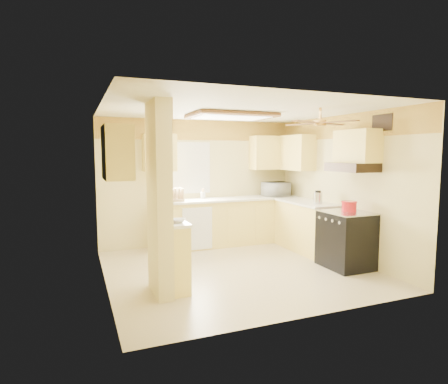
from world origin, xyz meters
name	(u,v)px	position (x,y,z in m)	size (l,w,h in m)	color
floor	(237,269)	(0.00, 0.00, 0.00)	(4.00, 4.00, 0.00)	beige
ceiling	(238,110)	(0.00, 0.00, 2.50)	(4.00, 4.00, 0.00)	white
wall_back	(200,182)	(0.00, 1.90, 1.25)	(4.00, 4.00, 0.00)	#DBCB86
wall_front	(308,208)	(0.00, -1.90, 1.25)	(4.00, 4.00, 0.00)	#DBCB86
wall_left	(103,197)	(-2.00, 0.00, 1.25)	(3.80, 3.80, 0.00)	#DBCB86
wall_right	(342,187)	(2.00, 0.00, 1.25)	(3.80, 3.80, 0.00)	#DBCB86
wallpaper_border	(200,130)	(0.00, 1.88, 2.30)	(4.00, 0.02, 0.40)	#FFD54B
partition_column	(159,199)	(-1.35, -0.55, 1.25)	(0.20, 0.70, 2.50)	#DBCB86
partition_ledge	(177,258)	(-1.13, -0.55, 0.45)	(0.25, 0.55, 0.90)	#FFDB69
ledge_top	(176,223)	(-1.13, -0.55, 0.92)	(0.28, 0.58, 0.04)	white
lower_cabinets_back	(228,222)	(0.50, 1.60, 0.45)	(3.00, 0.60, 0.90)	#FFDB69
lower_cabinets_right	(306,227)	(1.70, 0.60, 0.45)	(0.60, 1.40, 0.90)	#FFDB69
countertop_back	(228,199)	(0.50, 1.59, 0.92)	(3.04, 0.64, 0.04)	white
countertop_right	(307,202)	(1.69, 0.60, 0.92)	(0.64, 1.44, 0.04)	white
dishwasher_panel	(197,229)	(-0.25, 1.29, 0.43)	(0.58, 0.02, 0.80)	white
window	(188,168)	(-0.25, 1.89, 1.55)	(0.92, 0.02, 1.02)	white
upper_cab_back_left	(159,153)	(-0.85, 1.72, 1.85)	(0.60, 0.35, 0.70)	#FFDB69
upper_cab_back_right	(272,153)	(1.55, 1.72, 1.85)	(0.90, 0.35, 0.70)	#FFDB69
upper_cab_right	(295,153)	(1.82, 1.25, 1.85)	(0.35, 1.00, 0.70)	#FFDB69
upper_cab_left_wall	(117,153)	(-1.82, -0.25, 1.85)	(0.35, 0.75, 0.70)	#FFDB69
upper_cab_over_stove	(357,146)	(1.82, -0.55, 1.95)	(0.35, 0.76, 0.52)	#FFDB69
stove	(346,239)	(1.67, -0.55, 0.46)	(0.68, 0.77, 0.92)	black
range_hood	(352,167)	(1.74, -0.55, 1.62)	(0.50, 0.76, 0.14)	black
poster_menu	(167,153)	(-1.24, -0.55, 1.85)	(0.02, 0.42, 0.57)	black
poster_nashville	(168,203)	(-1.24, -0.55, 1.20)	(0.02, 0.42, 0.57)	black
ceiling_light_panel	(231,116)	(0.10, 0.50, 2.46)	(1.35, 0.95, 0.06)	brown
ceiling_fan	(320,123)	(1.00, -0.70, 2.29)	(1.15, 1.15, 0.26)	gold
vent_grate	(382,123)	(1.98, -0.90, 2.30)	(0.02, 0.40, 0.25)	black
microwave	(276,189)	(1.59, 1.58, 1.09)	(0.53, 0.36, 0.29)	white
bowl	(178,221)	(-1.12, -0.61, 0.96)	(0.20, 0.20, 0.05)	white
dutch_oven	(349,206)	(1.71, -0.55, 1.00)	(0.25, 0.25, 0.16)	red
kettle	(318,198)	(1.67, 0.23, 1.05)	(0.16, 0.16, 0.24)	silver
dish_rack	(172,196)	(-0.66, 1.58, 1.03)	(0.44, 0.34, 0.24)	tan
utensil_crock	(203,195)	(0.02, 1.75, 1.01)	(0.10, 0.10, 0.20)	white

